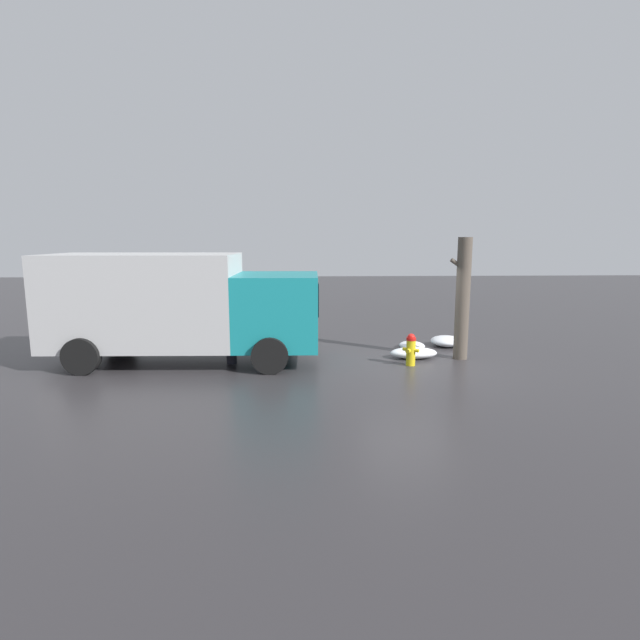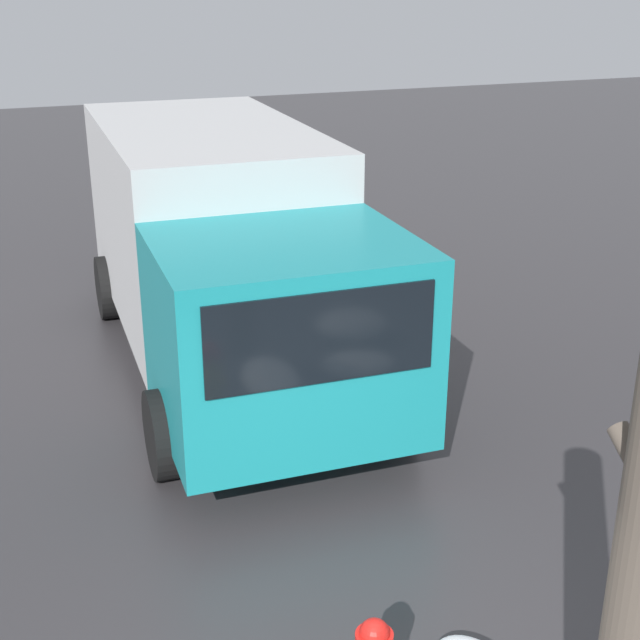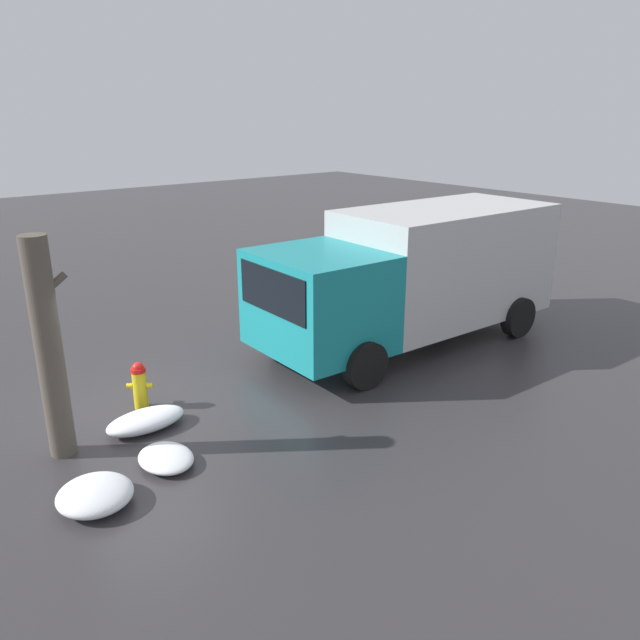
{
  "view_description": "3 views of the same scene",
  "coord_description": "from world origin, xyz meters",
  "px_view_note": "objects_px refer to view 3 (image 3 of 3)",
  "views": [
    {
      "loc": [
        2.9,
        12.45,
        3.28
      ],
      "look_at": [
        2.37,
        0.43,
        1.28
      ],
      "focal_mm": 28.0,
      "sensor_mm": 36.0,
      "label": 1
    },
    {
      "loc": [
        -4.12,
        1.94,
        4.7
      ],
      "look_at": [
        3.67,
        -1.02,
        1.39
      ],
      "focal_mm": 50.0,
      "sensor_mm": 36.0,
      "label": 2
    },
    {
      "loc": [
        -3.68,
        -9.43,
        4.88
      ],
      "look_at": [
        3.24,
        -0.87,
        1.13
      ],
      "focal_mm": 35.0,
      "sensor_mm": 36.0,
      "label": 3
    }
  ],
  "objects_px": {
    "tree_trunk": "(49,350)",
    "delivery_truck": "(415,272)",
    "fire_hydrant": "(140,384)",
    "pedestrian": "(360,307)"
  },
  "relations": [
    {
      "from": "fire_hydrant",
      "to": "pedestrian",
      "type": "height_order",
      "value": "pedestrian"
    },
    {
      "from": "delivery_truck",
      "to": "tree_trunk",
      "type": "bearing_deg",
      "value": 91.79
    },
    {
      "from": "tree_trunk",
      "to": "pedestrian",
      "type": "xyz_separation_m",
      "value": [
        6.18,
        0.26,
        -0.66
      ]
    },
    {
      "from": "tree_trunk",
      "to": "delivery_truck",
      "type": "distance_m",
      "value": 7.53
    },
    {
      "from": "tree_trunk",
      "to": "pedestrian",
      "type": "distance_m",
      "value": 6.22
    },
    {
      "from": "tree_trunk",
      "to": "fire_hydrant",
      "type": "bearing_deg",
      "value": 24.11
    },
    {
      "from": "fire_hydrant",
      "to": "delivery_truck",
      "type": "height_order",
      "value": "delivery_truck"
    },
    {
      "from": "fire_hydrant",
      "to": "pedestrian",
      "type": "distance_m",
      "value": 4.71
    },
    {
      "from": "delivery_truck",
      "to": "fire_hydrant",
      "type": "bearing_deg",
      "value": 85.36
    },
    {
      "from": "fire_hydrant",
      "to": "delivery_truck",
      "type": "bearing_deg",
      "value": -59.51
    }
  ]
}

